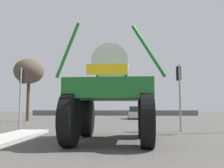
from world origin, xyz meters
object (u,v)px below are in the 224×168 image
(oversize_sprayer, at_px, (112,95))
(traffic_signal_near_right, at_px, (179,82))
(traffic_signal_near_left, at_px, (22,85))
(traffic_signal_far_right, at_px, (140,99))
(bare_tree_left, at_px, (29,72))
(sedan_ahead, at_px, (136,113))
(traffic_signal_far_left, at_px, (138,96))

(oversize_sprayer, relative_size, traffic_signal_near_right, 1.36)
(traffic_signal_near_left, relative_size, traffic_signal_far_right, 1.06)
(oversize_sprayer, relative_size, bare_tree_left, 0.83)
(traffic_signal_near_left, bearing_deg, oversize_sprayer, -38.09)
(oversize_sprayer, bearing_deg, traffic_signal_far_right, -4.38)
(sedan_ahead, xyz_separation_m, traffic_signal_far_left, (0.47, 3.81, 2.22))
(traffic_signal_far_left, bearing_deg, traffic_signal_near_left, -113.55)
(traffic_signal_near_right, bearing_deg, traffic_signal_far_right, 92.62)
(traffic_signal_near_left, xyz_separation_m, traffic_signal_far_left, (8.42, 19.31, 0.15))
(sedan_ahead, bearing_deg, oversize_sprayer, 179.35)
(traffic_signal_far_right, relative_size, bare_tree_left, 0.55)
(oversize_sprayer, distance_m, traffic_signal_far_right, 23.97)
(traffic_signal_near_left, distance_m, traffic_signal_far_left, 21.07)
(traffic_signal_near_right, bearing_deg, traffic_signal_far_left, 93.34)
(sedan_ahead, xyz_separation_m, traffic_signal_far_right, (0.71, 3.82, 1.90))
(traffic_signal_near_left, bearing_deg, traffic_signal_far_right, 65.85)
(traffic_signal_far_left, height_order, traffic_signal_far_right, traffic_signal_far_left)
(sedan_ahead, xyz_separation_m, bare_tree_left, (-11.57, -4.94, 4.44))
(sedan_ahead, bearing_deg, traffic_signal_near_left, 158.67)
(bare_tree_left, bearing_deg, traffic_signal_near_left, -71.04)
(traffic_signal_far_left, distance_m, traffic_signal_far_right, 0.40)
(traffic_signal_near_left, relative_size, bare_tree_left, 0.58)
(traffic_signal_far_right, bearing_deg, sedan_ahead, -100.60)
(traffic_signal_near_left, bearing_deg, bare_tree_left, 108.96)
(oversize_sprayer, distance_m, sedan_ahead, 20.12)
(sedan_ahead, bearing_deg, bare_tree_left, 118.95)
(sedan_ahead, relative_size, traffic_signal_near_right, 1.08)
(traffic_signal_far_left, bearing_deg, traffic_signal_near_right, -86.66)
(traffic_signal_near_left, height_order, bare_tree_left, bare_tree_left)
(traffic_signal_near_right, bearing_deg, oversize_sprayer, -130.91)
(traffic_signal_far_left, bearing_deg, oversize_sprayer, -96.56)
(traffic_signal_near_right, xyz_separation_m, bare_tree_left, (-13.17, 10.56, 2.27))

